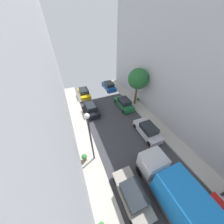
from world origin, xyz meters
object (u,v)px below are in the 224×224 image
Objects in this scene: delivery_truck at (175,193)px; lamp_post at (90,133)px; parked_car_left_2 at (132,195)px; parked_car_right_4 at (109,86)px; parked_car_left_3 at (91,108)px; parked_car_left_4 at (84,93)px; parked_car_right_2 at (148,130)px; potted_plant_4 at (84,157)px; potted_plant_0 at (138,100)px; parked_car_right_3 at (124,103)px; street_tree_1 at (138,79)px.

delivery_truck is 7.94m from lamp_post.
parked_car_left_2 is 0.64× the size of delivery_truck.
parked_car_right_4 is 20.21m from delivery_truck.
parked_car_right_4 is (5.40, 6.03, 0.00)m from parked_car_left_3.
parked_car_left_4 is 0.64× the size of delivery_truck.
lamp_post is at bearing -174.94° from parked_car_right_2.
parked_car_right_4 is 16.09m from potted_plant_4.
parked_car_left_2 is at bearing -106.17° from parked_car_right_4.
parked_car_left_4 is at bearing 81.82° from lamp_post.
delivery_truck is at bearing -97.69° from parked_car_right_4.
parked_car_right_4 is (5.40, 0.77, 0.00)m from parked_car_left_4.
delivery_truck is 8.65× the size of potted_plant_0.
parked_car_left_3 is at bearing 171.59° from parked_car_right_3.
parked_car_right_2 is at bearing -53.58° from parked_car_left_3.
parked_car_left_2 is at bearing -90.00° from parked_car_left_3.
parked_car_left_3 is (0.00, 12.60, 0.00)m from parked_car_left_2.
parked_car_left_2 is 1.00× the size of parked_car_right_3.
delivery_truck is 1.08× the size of street_tree_1.
parked_car_right_4 is (0.00, 13.35, 0.00)m from parked_car_right_2.
parked_car_left_2 is 0.69× the size of street_tree_1.
parked_car_left_2 is 1.00× the size of parked_car_right_2.
parked_car_left_4 is 4.60× the size of potted_plant_4.
parked_car_right_3 is 10.81m from potted_plant_4.
parked_car_right_4 is at bearing 107.07° from street_tree_1.
parked_car_right_4 reaches higher than potted_plant_4.
parked_car_left_2 is 5.50× the size of potted_plant_0.
lamp_post is (-7.30, -0.65, 3.48)m from parked_car_right_2.
parked_car_left_3 is 8.90m from lamp_post.
parked_car_right_4 is at bearing 82.31° from delivery_truck.
parked_car_left_4 is 19.45m from delivery_truck.
lamp_post is (-7.30, -7.17, 3.48)m from parked_car_right_3.
parked_car_right_2 is at bearing 3.15° from potted_plant_4.
delivery_truck is (-2.70, -13.17, 1.07)m from parked_car_right_3.
parked_car_right_3 is at bearing 178.87° from street_tree_1.
street_tree_1 is (7.51, -6.10, 3.94)m from parked_car_left_4.
parked_car_left_4 is 1.00× the size of parked_car_right_4.
delivery_truck is 14.28m from street_tree_1.
lamp_post is (0.96, -0.19, 3.53)m from potted_plant_4.
street_tree_1 is (7.51, -0.84, 3.94)m from parked_car_left_3.
parked_car_right_2 reaches higher than potted_plant_0.
lamp_post is at bearing -117.55° from parked_car_right_4.
delivery_truck is at bearing -112.74° from potted_plant_0.
parked_car_left_3 is 4.60× the size of potted_plant_4.
potted_plant_0 is at bearing 32.76° from potted_plant_4.
street_tree_1 is at bearing 69.89° from delivery_truck.
parked_car_left_4 is 13.69m from parked_car_right_2.
delivery_truck is (2.70, -19.23, 1.07)m from parked_car_left_4.
potted_plant_4 is (-2.86, 4.83, -0.05)m from parked_car_left_2.
potted_plant_4 is at bearing 120.69° from parked_car_left_2.
street_tree_1 is at bearing -1.13° from parked_car_right_3.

